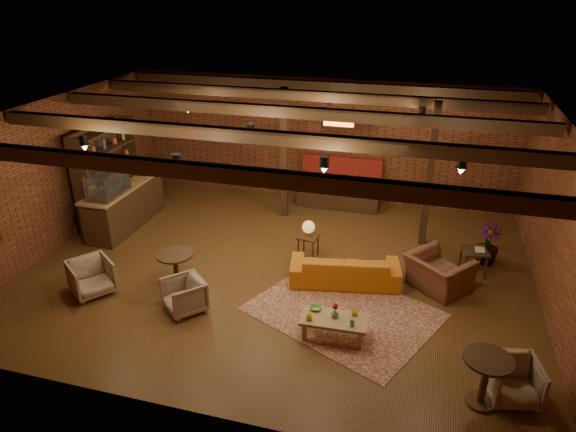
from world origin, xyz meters
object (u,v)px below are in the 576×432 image
(armchair_b, at_px, (184,294))
(armchair_right, at_px, (439,268))
(sofa, at_px, (345,268))
(round_table_left, at_px, (176,265))
(side_table_lamp, at_px, (308,230))
(armchair_far, at_px, (514,379))
(round_table_right, at_px, (486,374))
(coffee_table, at_px, (334,320))
(armchair_a, at_px, (91,276))
(side_table_book, at_px, (475,252))
(plant_tall, at_px, (494,207))

(armchair_b, height_order, armchair_right, armchair_right)
(sofa, distance_m, round_table_left, 3.26)
(side_table_lamp, relative_size, armchair_far, 1.22)
(side_table_lamp, bearing_deg, round_table_right, -46.04)
(coffee_table, distance_m, armchair_b, 2.71)
(armchair_a, bearing_deg, coffee_table, -54.02)
(sofa, bearing_deg, round_table_right, 121.71)
(side_table_lamp, bearing_deg, round_table_left, -139.65)
(side_table_book, bearing_deg, armchair_right, -131.21)
(side_table_lamp, distance_m, armchair_b, 3.03)
(side_table_lamp, bearing_deg, coffee_table, -67.77)
(armchair_b, bearing_deg, coffee_table, 41.33)
(side_table_lamp, xyz_separation_m, armchair_far, (3.73, -3.22, -0.30))
(round_table_right, distance_m, armchair_far, 0.51)
(side_table_lamp, bearing_deg, sofa, -40.98)
(coffee_table, xyz_separation_m, plant_tall, (2.60, 3.30, 0.94))
(round_table_right, bearing_deg, armchair_far, 28.31)
(armchair_far, height_order, plant_tall, plant_tall)
(side_table_book, relative_size, plant_tall, 0.23)
(plant_tall, bearing_deg, side_table_lamp, -168.24)
(coffee_table, distance_m, round_table_right, 2.46)
(armchair_a, bearing_deg, sofa, -32.97)
(sofa, relative_size, round_table_right, 2.67)
(armchair_b, height_order, round_table_right, round_table_right)
(armchair_right, bearing_deg, round_table_right, 141.88)
(sofa, height_order, plant_tall, plant_tall)
(side_table_book, bearing_deg, armchair_far, -83.60)
(side_table_lamp, distance_m, side_table_book, 3.36)
(coffee_table, relative_size, round_table_right, 1.41)
(armchair_right, bearing_deg, side_table_book, -91.85)
(armchair_a, xyz_separation_m, side_table_book, (6.95, 2.65, 0.14))
(sofa, height_order, round_table_right, round_table_right)
(side_table_book, bearing_deg, plant_tall, 62.67)
(plant_tall, bearing_deg, coffee_table, -128.26)
(sofa, distance_m, armchair_b, 3.11)
(coffee_table, relative_size, side_table_lamp, 1.32)
(armchair_b, xyz_separation_m, armchair_right, (4.35, 1.94, 0.13))
(round_table_right, bearing_deg, plant_tall, 85.60)
(armchair_a, distance_m, round_table_right, 6.99)
(round_table_right, distance_m, plant_tall, 4.28)
(armchair_a, distance_m, side_table_book, 7.44)
(armchair_right, bearing_deg, side_table_lamp, 27.36)
(side_table_book, height_order, plant_tall, plant_tall)
(round_table_left, height_order, armchair_b, round_table_left)
(sofa, relative_size, plant_tall, 0.83)
(side_table_lamp, relative_size, round_table_right, 1.06)
(armchair_b, distance_m, armchair_far, 5.45)
(round_table_right, bearing_deg, armchair_a, 171.87)
(sofa, xyz_separation_m, side_table_lamp, (-0.93, 0.81, 0.33))
(round_table_left, distance_m, plant_tall, 6.40)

